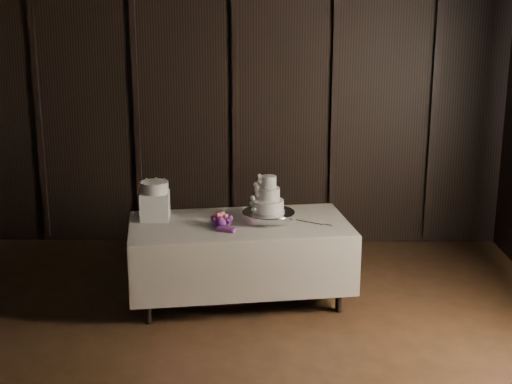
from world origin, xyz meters
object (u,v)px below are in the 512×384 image
object	(u,v)px
wedding_cake	(266,198)
box_pedestal	(155,206)
bouquet	(221,221)
display_table	(240,258)
small_cake	(154,187)
cake_stand	(268,216)

from	to	relation	value
wedding_cake	box_pedestal	world-z (taller)	wedding_cake
bouquet	wedding_cake	bearing A→B (deg)	22.30
display_table	small_cake	bearing A→B (deg)	162.55
display_table	cake_stand	xyz separation A→B (m)	(0.26, 0.05, 0.39)
box_pedestal	small_cake	xyz separation A→B (m)	(0.00, 0.00, 0.18)
wedding_cake	bouquet	size ratio (longest dim) A/B	0.91
display_table	box_pedestal	bearing A→B (deg)	162.55
small_cake	wedding_cake	bearing A→B (deg)	-4.43
wedding_cake	bouquet	world-z (taller)	wedding_cake
display_table	cake_stand	size ratio (longest dim) A/B	4.39
wedding_cake	bouquet	distance (m)	0.46
display_table	box_pedestal	distance (m)	0.92
cake_stand	box_pedestal	distance (m)	1.05
display_table	wedding_cake	distance (m)	0.62
wedding_cake	display_table	bearing A→B (deg)	175.76
wedding_cake	small_cake	xyz separation A→B (m)	(-1.02, 0.08, 0.08)
box_pedestal	small_cake	size ratio (longest dim) A/B	1.00
bouquet	box_pedestal	world-z (taller)	box_pedestal
wedding_cake	box_pedestal	size ratio (longest dim) A/B	1.29
display_table	wedding_cake	xyz separation A→B (m)	(0.24, 0.04, 0.57)
bouquet	display_table	bearing A→B (deg)	38.05
cake_stand	small_cake	size ratio (longest dim) A/B	1.87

